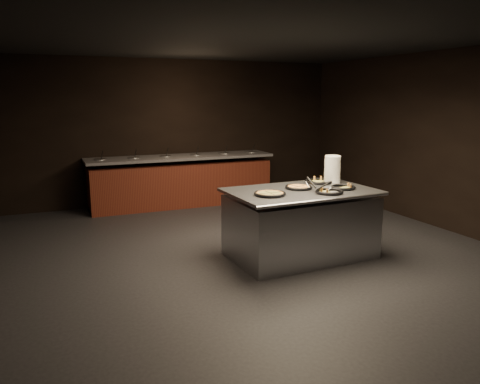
% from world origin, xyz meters
% --- Properties ---
extents(room, '(7.02, 8.02, 2.92)m').
position_xyz_m(room, '(0.00, 0.00, 1.45)').
color(room, black).
rests_on(room, ground).
extents(salad_bar, '(3.70, 0.83, 1.18)m').
position_xyz_m(salad_bar, '(0.00, 3.56, 0.44)').
color(salad_bar, '#5E2716').
rests_on(salad_bar, ground).
extents(serving_counter, '(1.98, 1.30, 0.93)m').
position_xyz_m(serving_counter, '(0.62, -0.08, 0.44)').
color(serving_counter, '#B6B9BE').
rests_on(serving_counter, ground).
extents(plate_stack, '(0.23, 0.23, 0.39)m').
position_xyz_m(plate_stack, '(1.32, 0.23, 1.12)').
color(plate_stack, white).
rests_on(plate_stack, serving_counter).
extents(pan_veggie_whole, '(0.41, 0.41, 0.04)m').
position_xyz_m(pan_veggie_whole, '(0.07, -0.22, 0.95)').
color(pan_veggie_whole, black).
rests_on(pan_veggie_whole, serving_counter).
extents(pan_cheese_whole, '(0.37, 0.37, 0.04)m').
position_xyz_m(pan_cheese_whole, '(0.63, 0.01, 0.95)').
color(pan_cheese_whole, black).
rests_on(pan_cheese_whole, serving_counter).
extents(pan_cheese_slices_a, '(0.40, 0.40, 0.04)m').
position_xyz_m(pan_cheese_slices_a, '(1.13, 0.29, 0.95)').
color(pan_cheese_slices_a, black).
rests_on(pan_cheese_slices_a, serving_counter).
extents(pan_cheese_slices_b, '(0.36, 0.36, 0.04)m').
position_xyz_m(pan_cheese_slices_b, '(0.84, -0.41, 0.95)').
color(pan_cheese_slices_b, black).
rests_on(pan_cheese_slices_b, serving_counter).
extents(pan_veggie_slices, '(0.33, 0.33, 0.04)m').
position_xyz_m(pan_veggie_slices, '(1.18, -0.23, 0.95)').
color(pan_veggie_slices, black).
rests_on(pan_veggie_slices, serving_counter).
extents(server_left, '(0.10, 0.34, 0.16)m').
position_xyz_m(server_left, '(0.72, -0.11, 1.01)').
color(server_left, '#B6B9BE').
rests_on(server_left, serving_counter).
extents(server_right, '(0.31, 0.12, 0.15)m').
position_xyz_m(server_right, '(0.77, -0.43, 1.00)').
color(server_right, '#B6B9BE').
rests_on(server_right, serving_counter).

